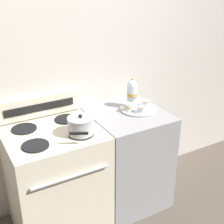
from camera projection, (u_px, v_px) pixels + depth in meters
name	position (u px, v px, depth m)	size (l,w,h in m)	color
ground_plane	(93.00, 210.00, 2.82)	(6.00, 6.00, 0.00)	brown
wall_back	(72.00, 84.00, 2.64)	(6.00, 0.05, 2.20)	beige
stove	(57.00, 180.00, 2.50)	(0.71, 0.66, 0.89)	beige
control_panel	(39.00, 106.00, 2.51)	(0.70, 0.05, 0.17)	beige
side_counter	(127.00, 158.00, 2.80)	(0.61, 0.63, 0.88)	#939399
saucepan	(81.00, 125.00, 2.25)	(0.23, 0.27, 0.15)	#B7B7BC
serving_tray	(138.00, 109.00, 2.68)	(0.32, 0.32, 0.01)	#B2B2B7
teapot	(132.00, 93.00, 2.68)	(0.09, 0.15, 0.26)	silver
teacup_left	(141.00, 109.00, 2.59)	(0.11, 0.11, 0.05)	silver
teacup_right	(146.00, 103.00, 2.71)	(0.11, 0.11, 0.05)	silver
creamer_jug	(129.00, 107.00, 2.63)	(0.07, 0.07, 0.07)	silver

